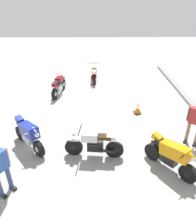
{
  "coord_description": "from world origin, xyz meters",
  "views": [
    {
      "loc": [
        9.39,
        -0.38,
        5.16
      ],
      "look_at": [
        1.48,
        -0.3,
        0.75
      ],
      "focal_mm": 34.48,
      "sensor_mm": 36.0,
      "label": 1
    }
  ],
  "objects_px": {
    "motorcycle_blue_sportbike": "(29,134)",
    "motorcycle_cream_vintage": "(94,74)",
    "traffic_cone": "(138,108)",
    "person_in_red_shirt": "(196,120)",
    "motorcycle_silver_cruiser": "(94,144)",
    "motorcycle_maroon_cruiser": "(59,86)",
    "motorcycle_orange_sportbike": "(171,155)",
    "person_in_blue_shirt": "(0,167)"
  },
  "relations": [
    {
      "from": "person_in_blue_shirt",
      "to": "traffic_cone",
      "type": "distance_m",
      "value": 6.65
    },
    {
      "from": "motorcycle_blue_sportbike",
      "to": "motorcycle_cream_vintage",
      "type": "height_order",
      "value": "motorcycle_blue_sportbike"
    },
    {
      "from": "motorcycle_maroon_cruiser",
      "to": "person_in_red_shirt",
      "type": "xyz_separation_m",
      "value": [
        4.66,
        5.81,
        0.51
      ]
    },
    {
      "from": "motorcycle_orange_sportbike",
      "to": "traffic_cone",
      "type": "relative_size",
      "value": 3.12
    },
    {
      "from": "motorcycle_silver_cruiser",
      "to": "person_in_blue_shirt",
      "type": "height_order",
      "value": "person_in_blue_shirt"
    },
    {
      "from": "motorcycle_orange_sportbike",
      "to": "motorcycle_cream_vintage",
      "type": "distance_m",
      "value": 8.61
    },
    {
      "from": "motorcycle_blue_sportbike",
      "to": "motorcycle_orange_sportbike",
      "type": "bearing_deg",
      "value": 33.52
    },
    {
      "from": "motorcycle_silver_cruiser",
      "to": "motorcycle_cream_vintage",
      "type": "distance_m",
      "value": 7.53
    },
    {
      "from": "traffic_cone",
      "to": "motorcycle_maroon_cruiser",
      "type": "bearing_deg",
      "value": -118.81
    },
    {
      "from": "traffic_cone",
      "to": "person_in_blue_shirt",
      "type": "bearing_deg",
      "value": -44.77
    },
    {
      "from": "traffic_cone",
      "to": "person_in_red_shirt",
      "type": "bearing_deg",
      "value": 35.04
    },
    {
      "from": "person_in_red_shirt",
      "to": "motorcycle_maroon_cruiser",
      "type": "bearing_deg",
      "value": -91.95
    },
    {
      "from": "motorcycle_cream_vintage",
      "to": "traffic_cone",
      "type": "bearing_deg",
      "value": -154.52
    },
    {
      "from": "motorcycle_orange_sportbike",
      "to": "person_in_red_shirt",
      "type": "distance_m",
      "value": 1.95
    },
    {
      "from": "motorcycle_maroon_cruiser",
      "to": "motorcycle_cream_vintage",
      "type": "bearing_deg",
      "value": -32.63
    },
    {
      "from": "motorcycle_blue_sportbike",
      "to": "person_in_blue_shirt",
      "type": "distance_m",
      "value": 2.15
    },
    {
      "from": "person_in_blue_shirt",
      "to": "traffic_cone",
      "type": "relative_size",
      "value": 3.24
    },
    {
      "from": "motorcycle_cream_vintage",
      "to": "motorcycle_maroon_cruiser",
      "type": "distance_m",
      "value": 2.95
    },
    {
      "from": "motorcycle_silver_cruiser",
      "to": "traffic_cone",
      "type": "distance_m",
      "value": 3.75
    },
    {
      "from": "motorcycle_orange_sportbike",
      "to": "motorcycle_cream_vintage",
      "type": "bearing_deg",
      "value": 159.09
    },
    {
      "from": "motorcycle_blue_sportbike",
      "to": "person_in_red_shirt",
      "type": "height_order",
      "value": "person_in_red_shirt"
    },
    {
      "from": "motorcycle_orange_sportbike",
      "to": "motorcycle_blue_sportbike",
      "type": "relative_size",
      "value": 1.06
    },
    {
      "from": "motorcycle_blue_sportbike",
      "to": "motorcycle_maroon_cruiser",
      "type": "height_order",
      "value": "motorcycle_blue_sportbike"
    },
    {
      "from": "person_in_blue_shirt",
      "to": "person_in_red_shirt",
      "type": "relative_size",
      "value": 0.97
    },
    {
      "from": "motorcycle_silver_cruiser",
      "to": "motorcycle_orange_sportbike",
      "type": "xyz_separation_m",
      "value": [
        0.69,
        2.48,
        0.07
      ]
    },
    {
      "from": "motorcycle_maroon_cruiser",
      "to": "person_in_blue_shirt",
      "type": "height_order",
      "value": "person_in_blue_shirt"
    },
    {
      "from": "person_in_blue_shirt",
      "to": "person_in_red_shirt",
      "type": "height_order",
      "value": "person_in_red_shirt"
    },
    {
      "from": "motorcycle_orange_sportbike",
      "to": "motorcycle_blue_sportbike",
      "type": "height_order",
      "value": "same"
    },
    {
      "from": "motorcycle_orange_sportbike",
      "to": "person_in_blue_shirt",
      "type": "xyz_separation_m",
      "value": [
        0.89,
        -5.06,
        0.39
      ]
    },
    {
      "from": "motorcycle_maroon_cruiser",
      "to": "person_in_blue_shirt",
      "type": "bearing_deg",
      "value": -173.75
    },
    {
      "from": "motorcycle_orange_sportbike",
      "to": "motorcycle_blue_sportbike",
      "type": "bearing_deg",
      "value": -141.88
    },
    {
      "from": "motorcycle_cream_vintage",
      "to": "motorcycle_orange_sportbike",
      "type": "bearing_deg",
      "value": -163.08
    },
    {
      "from": "motorcycle_silver_cruiser",
      "to": "person_in_blue_shirt",
      "type": "relative_size",
      "value": 1.22
    },
    {
      "from": "motorcycle_orange_sportbike",
      "to": "motorcycle_maroon_cruiser",
      "type": "xyz_separation_m",
      "value": [
        -6.08,
        -4.54,
        -0.07
      ]
    },
    {
      "from": "motorcycle_silver_cruiser",
      "to": "motorcycle_cream_vintage",
      "type": "xyz_separation_m",
      "value": [
        -7.53,
        -0.04,
        -0.03
      ]
    },
    {
      "from": "motorcycle_orange_sportbike",
      "to": "motorcycle_maroon_cruiser",
      "type": "height_order",
      "value": "motorcycle_orange_sportbike"
    },
    {
      "from": "motorcycle_silver_cruiser",
      "to": "motorcycle_orange_sportbike",
      "type": "bearing_deg",
      "value": 170.34
    },
    {
      "from": "motorcycle_blue_sportbike",
      "to": "person_in_blue_shirt",
      "type": "bearing_deg",
      "value": -46.76
    },
    {
      "from": "motorcycle_silver_cruiser",
      "to": "traffic_cone",
      "type": "height_order",
      "value": "motorcycle_silver_cruiser"
    },
    {
      "from": "motorcycle_orange_sportbike",
      "to": "traffic_cone",
      "type": "distance_m",
      "value": 3.84
    },
    {
      "from": "motorcycle_maroon_cruiser",
      "to": "person_in_red_shirt",
      "type": "height_order",
      "value": "person_in_red_shirt"
    },
    {
      "from": "person_in_blue_shirt",
      "to": "motorcycle_orange_sportbike",
      "type": "bearing_deg",
      "value": 43.29
    }
  ]
}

